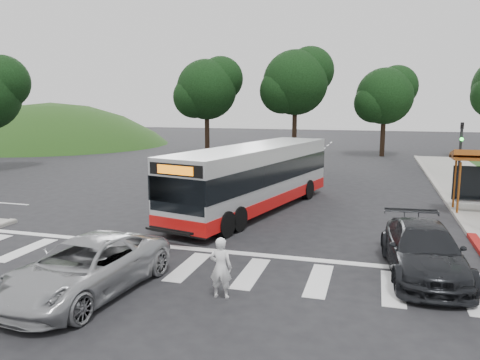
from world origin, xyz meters
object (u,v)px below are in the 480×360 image
at_px(pedestrian, 221,268).
at_px(silver_suv_south, 85,268).
at_px(dark_sedan, 423,250).
at_px(transit_bus, 254,179).

height_order(pedestrian, silver_suv_south, pedestrian).
height_order(pedestrian, dark_sedan, pedestrian).
xyz_separation_m(pedestrian, silver_suv_south, (-3.50, -0.77, -0.08)).
xyz_separation_m(transit_bus, silver_suv_south, (-1.83, -10.61, -0.78)).
bearing_deg(silver_suv_south, pedestrian, 18.42).
bearing_deg(pedestrian, silver_suv_south, 10.24).
relative_size(pedestrian, silver_suv_south, 0.31).
relative_size(transit_bus, silver_suv_south, 2.24).
bearing_deg(transit_bus, dark_sedan, -30.27).
xyz_separation_m(pedestrian, dark_sedan, (5.17, 3.20, -0.07)).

